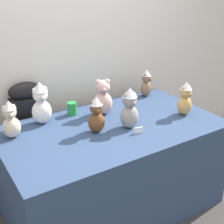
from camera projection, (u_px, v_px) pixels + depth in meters
name	position (u px, v px, depth m)	size (l,w,h in m)	color
ground_plane	(128.00, 222.00, 2.55)	(10.00, 10.00, 0.00)	#3D3838
wall_back	(68.00, 44.00, 2.80)	(7.00, 0.08, 2.60)	silver
display_table	(112.00, 168.00, 2.59)	(1.73, 0.99, 0.78)	navy
instrument_case	(30.00, 137.00, 2.78)	(0.29, 0.14, 1.06)	black
teddy_bear_snow	(41.00, 103.00, 2.41)	(0.16, 0.14, 0.35)	white
teddy_bear_blush	(103.00, 98.00, 2.59)	(0.20, 0.19, 0.31)	beige
teddy_bear_cream	(11.00, 120.00, 2.21)	(0.14, 0.12, 0.29)	beige
teddy_bear_chestnut	(96.00, 115.00, 2.29)	(0.15, 0.14, 0.28)	brown
teddy_bear_honey	(185.00, 99.00, 2.58)	(0.13, 0.12, 0.29)	tan
teddy_bear_ash	(130.00, 109.00, 2.34)	(0.15, 0.13, 0.33)	gray
teddy_bear_mocha	(146.00, 83.00, 3.00)	(0.15, 0.14, 0.26)	#7F6047
party_cup_green	(72.00, 109.00, 2.61)	(0.08, 0.08, 0.11)	#238C3D
name_card_front_left	(138.00, 130.00, 2.31)	(0.07, 0.01, 0.05)	white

